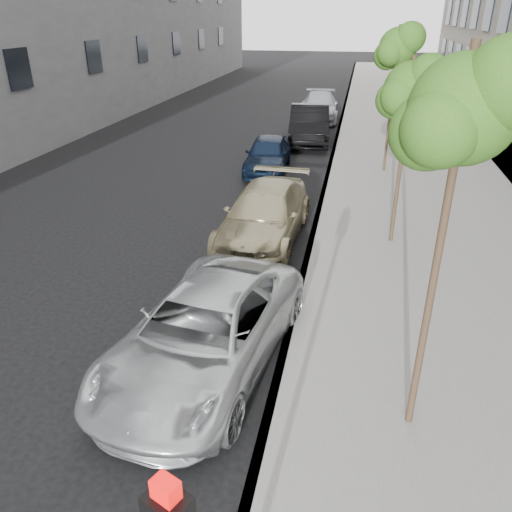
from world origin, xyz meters
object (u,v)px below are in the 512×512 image
(tree_near, at_px, (466,111))
(suv, at_px, (264,215))
(sedan_blue, at_px, (268,154))
(tree_far, at_px, (399,47))
(sedan_rear, at_px, (319,107))
(tree_mid, at_px, (412,89))
(minivan, at_px, (205,332))
(sedan_black, at_px, (309,124))

(tree_near, height_order, suv, tree_near)
(sedan_blue, bearing_deg, tree_far, 3.22)
(tree_near, relative_size, sedan_rear, 1.05)
(tree_mid, bearing_deg, sedan_rear, 101.34)
(minivan, bearing_deg, suv, 98.44)
(sedan_blue, distance_m, sedan_black, 5.12)
(minivan, xyz_separation_m, sedan_black, (0.00, 16.73, 0.13))
(tree_near, distance_m, suv, 8.05)
(minivan, distance_m, sedan_black, 16.73)
(tree_near, distance_m, sedan_black, 18.22)
(tree_mid, xyz_separation_m, sedan_rear, (-3.33, 16.59, -3.20))
(suv, bearing_deg, tree_far, 66.38)
(minivan, relative_size, sedan_rear, 1.00)
(tree_mid, xyz_separation_m, sedan_blue, (-4.37, 6.01, -3.26))
(sedan_blue, relative_size, sedan_rear, 0.78)
(tree_near, bearing_deg, tree_mid, 90.00)
(suv, bearing_deg, sedan_rear, 92.62)
(tree_far, xyz_separation_m, sedan_blue, (-4.37, -0.49, -3.76))
(tree_far, bearing_deg, suv, -116.24)
(tree_near, relative_size, suv, 1.09)
(tree_far, height_order, sedan_black, tree_far)
(sedan_black, relative_size, sedan_rear, 1.01)
(suv, relative_size, sedan_blue, 1.24)
(tree_mid, distance_m, sedan_rear, 17.22)
(tree_far, bearing_deg, tree_mid, -90.00)
(tree_near, bearing_deg, sedan_blue, 109.23)
(tree_near, relative_size, tree_mid, 1.14)
(tree_mid, distance_m, sedan_blue, 8.11)
(tree_far, bearing_deg, minivan, -105.25)
(tree_far, height_order, sedan_blue, tree_far)
(tree_far, relative_size, minivan, 1.03)
(tree_mid, height_order, sedan_rear, tree_mid)
(sedan_blue, height_order, sedan_rear, sedan_rear)
(suv, height_order, sedan_black, sedan_black)
(suv, bearing_deg, tree_near, -59.36)
(minivan, relative_size, sedan_black, 0.99)
(suv, height_order, sedan_blue, suv)
(sedan_rear, bearing_deg, tree_far, -75.30)
(tree_near, xyz_separation_m, tree_far, (0.00, 13.00, -0.11))
(sedan_blue, height_order, sedan_black, sedan_black)
(suv, relative_size, sedan_black, 0.96)
(suv, distance_m, sedan_blue, 6.35)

